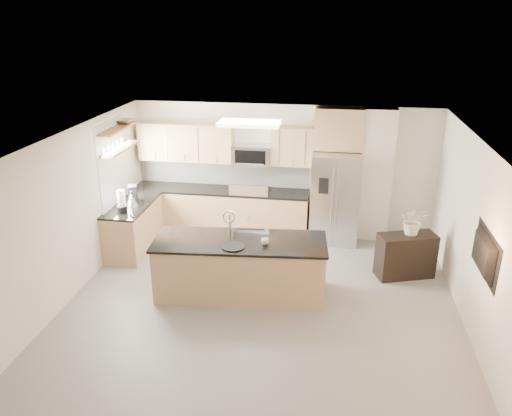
% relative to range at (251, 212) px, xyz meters
% --- Properties ---
extents(floor, '(6.50, 6.50, 0.00)m').
position_rel_range_xyz_m(floor, '(0.60, -2.92, -0.47)').
color(floor, gray).
rests_on(floor, ground).
extents(ceiling, '(6.00, 6.50, 0.02)m').
position_rel_range_xyz_m(ceiling, '(0.60, -2.92, 2.13)').
color(ceiling, silver).
rests_on(ceiling, wall_back).
extents(wall_back, '(6.00, 0.02, 2.60)m').
position_rel_range_xyz_m(wall_back, '(0.60, 0.33, 0.83)').
color(wall_back, white).
rests_on(wall_back, floor).
extents(wall_front, '(6.00, 0.02, 2.60)m').
position_rel_range_xyz_m(wall_front, '(0.60, -6.17, 0.83)').
color(wall_front, white).
rests_on(wall_front, floor).
extents(wall_left, '(0.02, 6.50, 2.60)m').
position_rel_range_xyz_m(wall_left, '(-2.40, -2.92, 0.83)').
color(wall_left, white).
rests_on(wall_left, floor).
extents(wall_right, '(0.02, 6.50, 2.60)m').
position_rel_range_xyz_m(wall_right, '(3.60, -2.92, 0.83)').
color(wall_right, white).
rests_on(wall_right, floor).
extents(back_counter, '(3.55, 0.66, 1.44)m').
position_rel_range_xyz_m(back_counter, '(-0.63, 0.01, -0.00)').
color(back_counter, tan).
rests_on(back_counter, floor).
extents(left_counter, '(0.66, 1.50, 0.92)m').
position_rel_range_xyz_m(left_counter, '(-2.07, -1.07, -0.01)').
color(left_counter, tan).
rests_on(left_counter, floor).
extents(range, '(0.76, 0.64, 1.14)m').
position_rel_range_xyz_m(range, '(0.00, 0.00, 0.00)').
color(range, black).
rests_on(range, floor).
extents(upper_cabinets, '(3.50, 0.33, 0.75)m').
position_rel_range_xyz_m(upper_cabinets, '(-0.70, 0.16, 1.35)').
color(upper_cabinets, tan).
rests_on(upper_cabinets, wall_back).
extents(microwave, '(0.76, 0.40, 0.40)m').
position_rel_range_xyz_m(microwave, '(0.00, 0.12, 1.16)').
color(microwave, '#B7B7B9').
rests_on(microwave, upper_cabinets).
extents(refrigerator, '(0.92, 0.78, 1.78)m').
position_rel_range_xyz_m(refrigerator, '(1.66, -0.05, 0.42)').
color(refrigerator, '#B7B7B9').
rests_on(refrigerator, floor).
extents(partition_column, '(0.60, 0.30, 2.60)m').
position_rel_range_xyz_m(partition_column, '(2.42, 0.18, 0.83)').
color(partition_column, white).
rests_on(partition_column, floor).
extents(window, '(0.04, 1.15, 1.65)m').
position_rel_range_xyz_m(window, '(-2.38, -1.07, 1.18)').
color(window, white).
rests_on(window, wall_left).
extents(shelf_lower, '(0.30, 1.20, 0.04)m').
position_rel_range_xyz_m(shelf_lower, '(-2.25, -0.97, 1.48)').
color(shelf_lower, brown).
rests_on(shelf_lower, wall_left).
extents(shelf_upper, '(0.30, 1.20, 0.04)m').
position_rel_range_xyz_m(shelf_upper, '(-2.25, -0.97, 1.85)').
color(shelf_upper, brown).
rests_on(shelf_upper, wall_left).
extents(ceiling_fixture, '(1.00, 0.50, 0.06)m').
position_rel_range_xyz_m(ceiling_fixture, '(0.20, -1.32, 2.09)').
color(ceiling_fixture, white).
rests_on(ceiling_fixture, ceiling).
extents(island, '(2.77, 1.20, 1.36)m').
position_rel_range_xyz_m(island, '(0.22, -2.34, -0.00)').
color(island, tan).
rests_on(island, floor).
extents(credenza, '(1.04, 0.69, 0.77)m').
position_rel_range_xyz_m(credenza, '(2.90, -1.34, -0.09)').
color(credenza, black).
rests_on(credenza, floor).
extents(cup, '(0.15, 0.15, 0.09)m').
position_rel_range_xyz_m(cup, '(0.63, -2.41, 0.51)').
color(cup, white).
rests_on(cup, island).
extents(platter, '(0.36, 0.36, 0.02)m').
position_rel_range_xyz_m(platter, '(0.16, -2.59, 0.47)').
color(platter, black).
rests_on(platter, island).
extents(blender, '(0.18, 0.18, 0.42)m').
position_rel_range_xyz_m(blender, '(-2.07, -1.48, 0.63)').
color(blender, black).
rests_on(blender, left_counter).
extents(kettle, '(0.22, 0.22, 0.28)m').
position_rel_range_xyz_m(kettle, '(-2.02, -1.15, 0.57)').
color(kettle, '#B7B7B9').
rests_on(kettle, left_counter).
extents(coffee_maker, '(0.22, 0.24, 0.31)m').
position_rel_range_xyz_m(coffee_maker, '(-2.09, -0.92, 0.60)').
color(coffee_maker, black).
rests_on(coffee_maker, left_counter).
extents(bowl, '(0.41, 0.41, 0.10)m').
position_rel_range_xyz_m(bowl, '(-2.25, -0.63, 1.91)').
color(bowl, '#B7B7B9').
rests_on(bowl, shelf_upper).
extents(flower_vase, '(0.70, 0.62, 0.73)m').
position_rel_range_xyz_m(flower_vase, '(2.97, -1.30, 0.66)').
color(flower_vase, silver).
rests_on(flower_vase, credenza).
extents(television, '(0.14, 1.08, 0.62)m').
position_rel_range_xyz_m(television, '(3.51, -3.12, 0.88)').
color(television, black).
rests_on(television, wall_right).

